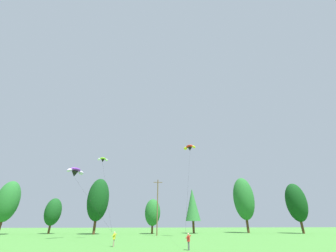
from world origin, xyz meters
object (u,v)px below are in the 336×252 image
Objects in this scene: kite_flyer_mid at (188,240)px; parafoil_kite_high_lime_white at (103,160)px; parafoil_kite_mid_red_yellow at (190,148)px; parafoil_kite_far_purple at (75,172)px; kite_flyer_near at (114,238)px; utility_pole at (157,205)px.

kite_flyer_mid is 25.32m from parafoil_kite_high_lime_white.
parafoil_kite_mid_red_yellow reaches higher than parafoil_kite_high_lime_white.
parafoil_kite_far_purple is at bearing 178.64° from parafoil_kite_high_lime_white.
parafoil_kite_far_purple is at bearing 140.67° from kite_flyer_mid.
kite_flyer_near is 19.42m from parafoil_kite_far_purple.
utility_pole is at bearing 30.44° from parafoil_kite_far_purple.
utility_pole is 26.56m from kite_flyer_mid.
parafoil_kite_mid_red_yellow reaches higher than kite_flyer_near.
parafoil_kite_far_purple reaches higher than utility_pole.
kite_flyer_near is at bearing -64.64° from parafoil_kite_high_lime_white.
parafoil_kite_high_lime_white is 0.95× the size of parafoil_kite_far_purple.
utility_pole is 7.24× the size of kite_flyer_mid.
parafoil_kite_high_lime_white is at bearing -1.36° from parafoil_kite_far_purple.
parafoil_kite_mid_red_yellow is 25.00m from parafoil_kite_far_purple.
kite_flyer_near is 9.70m from kite_flyer_mid.
parafoil_kite_far_purple is (-10.73, 12.03, 10.83)m from kite_flyer_near.
parafoil_kite_high_lime_white reaches higher than parafoil_kite_far_purple.
kite_flyer_mid is at bearing -47.70° from parafoil_kite_high_lime_white.
parafoil_kite_high_lime_white is (-11.60, -9.93, 7.95)m from utility_pole.
utility_pole is 23.27m from kite_flyer_near.
kite_flyer_mid is (8.84, -4.01, 0.00)m from kite_flyer_near.
parafoil_kite_high_lime_white is 19.53m from parafoil_kite_mid_red_yellow.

